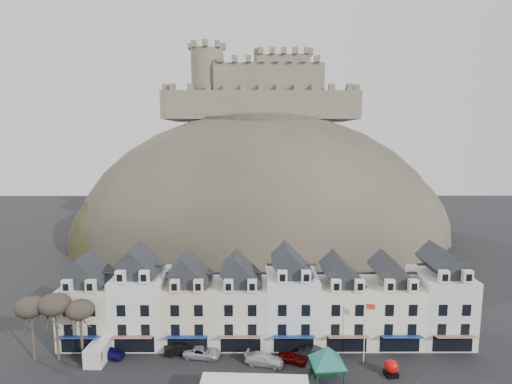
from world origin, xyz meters
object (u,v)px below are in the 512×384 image
Objects in this scene: flagpole at (366,328)px; white_van at (100,350)px; car_silver at (202,352)px; car_white at (264,359)px; car_charcoal at (315,353)px; red_buoy at (391,368)px; car_navy at (108,353)px; bus_shelter at (328,355)px; car_maroon at (292,358)px; car_black at (183,348)px.

flagpole reaches higher than white_van.
car_white reaches higher than car_silver.
car_charcoal reaches higher than car_white.
car_charcoal is at bearing 1.67° from white_van.
flagpole reaches higher than car_white.
red_buoy reaches higher than car_navy.
car_navy is (-26.48, 5.71, -2.91)m from bus_shelter.
car_navy is 23.05m from car_maroon.
white_van is at bearing 110.49° from car_navy.
car_black is at bearing 79.04° from car_silver.
white_van is (-35.21, 3.77, 0.13)m from red_buoy.
car_black is at bearing 8.27° from white_van.
car_silver is (11.75, 0.14, -0.06)m from car_navy.
flagpole is (-2.37, 2.72, 3.49)m from red_buoy.
car_charcoal is at bearing -79.12° from car_navy.
white_van is 12.70m from car_silver.
white_van is at bearing 173.89° from red_buoy.
bus_shelter is at bearing -175.20° from car_charcoal.
car_silver is (12.69, 0.29, -0.50)m from white_van.
car_white is (10.40, -2.50, -0.09)m from car_black.
car_black is (-22.71, 2.20, -3.72)m from flagpole.
car_silver is at bearing 92.22° from car_white.
white_van is at bearing 89.77° from car_charcoal.
white_van is at bearing 85.15° from car_black.
bus_shelter reaches higher than car_charcoal.
car_white reaches higher than car_maroon.
car_charcoal is at bearing 155.79° from red_buoy.
white_van is at bearing 99.10° from car_silver.
car_white is (20.54, -1.34, -0.45)m from white_van.
flagpole is 1.56× the size of white_van.
car_silver is 0.96× the size of car_white.
car_maroon is at bearing -88.46° from car_silver.
car_maroon is (3.42, 0.40, -0.07)m from car_white.
bus_shelter is 1.54× the size of car_black.
red_buoy is 5.02m from flagpole.
red_buoy is at bearing -85.21° from car_navy.
car_navy is at bearing 177.85° from flagpole.
car_maroon is (-11.25, 2.82, -0.39)m from red_buoy.
car_white is at bearing 170.63° from red_buoy.
flagpole is at bearing -106.89° from car_black.
red_buoy is 25.55m from car_black.
bus_shelter reaches higher than car_silver.
car_navy is at bearing 99.61° from car_white.
car_black reaches higher than car_charcoal.
car_charcoal is at bearing -64.55° from car_white.
car_charcoal is (-0.48, 5.51, -2.90)m from bus_shelter.
bus_shelter is 16.12m from car_silver.
car_navy is at bearing 162.73° from bus_shelter.
car_silver is 1.06× the size of car_charcoal.
car_navy is 19.66m from car_white.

